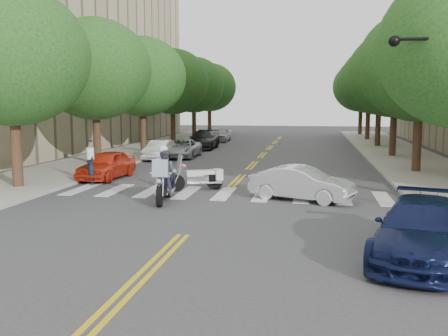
% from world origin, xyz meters
% --- Properties ---
extents(ground, '(140.00, 140.00, 0.00)m').
position_xyz_m(ground, '(0.00, 0.00, 0.00)').
color(ground, '#38383A').
rests_on(ground, ground).
extents(sidewalk_left, '(5.00, 60.00, 0.15)m').
position_xyz_m(sidewalk_left, '(-9.50, 22.00, 0.07)').
color(sidewalk_left, '#9E9991').
rests_on(sidewalk_left, ground).
extents(sidewalk_right, '(5.00, 60.00, 0.15)m').
position_xyz_m(sidewalk_right, '(9.50, 22.00, 0.07)').
color(sidewalk_right, '#9E9991').
rests_on(sidewalk_right, ground).
extents(tree_l_0, '(6.40, 6.40, 8.45)m').
position_xyz_m(tree_l_0, '(-8.80, 6.00, 5.55)').
color(tree_l_0, '#382316').
rests_on(tree_l_0, ground).
extents(tree_l_1, '(6.40, 6.40, 8.45)m').
position_xyz_m(tree_l_1, '(-8.80, 14.00, 5.55)').
color(tree_l_1, '#382316').
rests_on(tree_l_1, ground).
extents(tree_l_2, '(6.40, 6.40, 8.45)m').
position_xyz_m(tree_l_2, '(-8.80, 22.00, 5.55)').
color(tree_l_2, '#382316').
rests_on(tree_l_2, ground).
extents(tree_l_3, '(6.40, 6.40, 8.45)m').
position_xyz_m(tree_l_3, '(-8.80, 30.00, 5.55)').
color(tree_l_3, '#382316').
rests_on(tree_l_3, ground).
extents(tree_l_4, '(6.40, 6.40, 8.45)m').
position_xyz_m(tree_l_4, '(-8.80, 38.00, 5.55)').
color(tree_l_4, '#382316').
rests_on(tree_l_4, ground).
extents(tree_l_5, '(6.40, 6.40, 8.45)m').
position_xyz_m(tree_l_5, '(-8.80, 46.00, 5.55)').
color(tree_l_5, '#382316').
rests_on(tree_l_5, ground).
extents(tree_r_1, '(6.40, 6.40, 8.45)m').
position_xyz_m(tree_r_1, '(8.80, 14.00, 5.55)').
color(tree_r_1, '#382316').
rests_on(tree_r_1, ground).
extents(tree_r_2, '(6.40, 6.40, 8.45)m').
position_xyz_m(tree_r_2, '(8.80, 22.00, 5.55)').
color(tree_r_2, '#382316').
rests_on(tree_r_2, ground).
extents(tree_r_3, '(6.40, 6.40, 8.45)m').
position_xyz_m(tree_r_3, '(8.80, 30.00, 5.55)').
color(tree_r_3, '#382316').
rests_on(tree_r_3, ground).
extents(tree_r_4, '(6.40, 6.40, 8.45)m').
position_xyz_m(tree_r_4, '(8.80, 38.00, 5.55)').
color(tree_r_4, '#382316').
rests_on(tree_r_4, ground).
extents(tree_r_5, '(6.40, 6.40, 8.45)m').
position_xyz_m(tree_r_5, '(8.80, 46.00, 5.55)').
color(tree_r_5, '#382316').
rests_on(tree_r_5, ground).
extents(motorcycle_police, '(0.95, 2.58, 2.10)m').
position_xyz_m(motorcycle_police, '(-1.92, 4.56, 0.93)').
color(motorcycle_police, black).
rests_on(motorcycle_police, ground).
extents(motorcycle_parked, '(2.19, 1.39, 1.53)m').
position_xyz_m(motorcycle_parked, '(-1.14, 7.21, 0.53)').
color(motorcycle_parked, black).
rests_on(motorcycle_parked, ground).
extents(officer_standing, '(0.67, 0.70, 1.61)m').
position_xyz_m(officer_standing, '(-6.27, 7.67, 0.81)').
color(officer_standing, black).
rests_on(officer_standing, ground).
extents(convertible, '(4.12, 2.64, 1.28)m').
position_xyz_m(convertible, '(3.10, 5.69, 0.64)').
color(convertible, silver).
rests_on(convertible, ground).
extents(sedan_blue, '(3.19, 5.14, 1.39)m').
position_xyz_m(sedan_blue, '(6.00, -1.10, 0.70)').
color(sedan_blue, '#0D1438').
rests_on(sedan_blue, ground).
extents(parked_car_a, '(1.86, 4.11, 1.37)m').
position_xyz_m(parked_car_a, '(-6.30, 9.50, 0.68)').
color(parked_car_a, red).
rests_on(parked_car_a, ground).
extents(parked_car_b, '(1.33, 3.78, 1.25)m').
position_xyz_m(parked_car_b, '(-6.30, 18.00, 0.62)').
color(parked_car_b, white).
rests_on(parked_car_b, ground).
extents(parked_car_c, '(2.20, 4.51, 1.23)m').
position_xyz_m(parked_car_c, '(-5.20, 19.50, 0.62)').
color(parked_car_c, '#B1B4B9').
rests_on(parked_car_c, ground).
extents(parked_car_d, '(2.18, 5.12, 1.47)m').
position_xyz_m(parked_car_d, '(-5.20, 26.15, 0.74)').
color(parked_car_d, black).
rests_on(parked_car_d, ground).
extents(parked_car_e, '(1.68, 3.95, 1.33)m').
position_xyz_m(parked_car_e, '(-5.20, 34.00, 0.67)').
color(parked_car_e, '#ACABB1').
rests_on(parked_car_e, ground).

